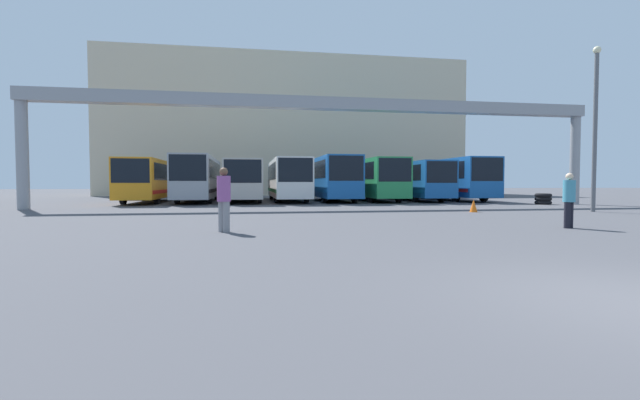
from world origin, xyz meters
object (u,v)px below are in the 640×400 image
bus_slot_6 (413,179)px  traffic_cone (474,206)px  bus_slot_5 (373,178)px  pedestrian_far_center (224,198)px  bus_slot_4 (332,177)px  bus_slot_7 (451,177)px  tire_stack (543,199)px  bus_slot_0 (150,178)px  bus_slot_2 (244,179)px  bus_slot_3 (287,178)px  pedestrian_near_left (569,199)px  lamp_post (595,122)px  bus_slot_1 (199,177)px

bus_slot_6 → traffic_cone: (-2.27, -13.40, -1.42)m
bus_slot_5 → pedestrian_far_center: bearing=-117.4°
bus_slot_4 → traffic_cone: size_ratio=16.33×
bus_slot_4 → bus_slot_7: 10.04m
pedestrian_far_center → tire_stack: size_ratio=1.79×
bus_slot_0 → bus_slot_2: 6.74m
bus_slot_0 → traffic_cone: 22.29m
bus_slot_0 → bus_slot_3: size_ratio=0.84×
tire_stack → pedestrian_far_center: bearing=-147.5°
bus_slot_0 → bus_slot_4: (13.38, -0.13, 0.17)m
pedestrian_near_left → pedestrian_far_center: (-10.62, 0.70, 0.07)m
lamp_post → pedestrian_far_center: bearing=-161.4°
bus_slot_0 → bus_slot_5: bearing=0.5°
bus_slot_1 → bus_slot_2: (3.35, 0.04, -0.15)m
bus_slot_3 → bus_slot_4: 3.53m
traffic_cone → tire_stack: bearing=36.0°
bus_slot_5 → lamp_post: 16.03m
traffic_cone → bus_slot_0: bearing=143.2°
bus_slot_3 → tire_stack: 18.17m
bus_slot_2 → tire_stack: 21.11m
bus_slot_5 → pedestrian_far_center: bus_slot_5 is taller
bus_slot_5 → bus_slot_6: bus_slot_5 is taller
bus_slot_3 → bus_slot_7: size_ratio=1.15×
pedestrian_far_center → tire_stack: 23.50m
tire_stack → bus_slot_1: bearing=160.6°
bus_slot_0 → traffic_cone: bearing=-36.8°
bus_slot_6 → pedestrian_near_left: (-3.12, -20.67, -0.81)m
bus_slot_1 → bus_slot_3: bearing=2.1°
pedestrian_near_left → bus_slot_2: bearing=-87.2°
bus_slot_2 → pedestrian_near_left: 23.73m
bus_slot_1 → lamp_post: bearing=-35.9°
bus_slot_7 → bus_slot_2: bearing=178.0°
tire_stack → bus_slot_7: bearing=110.0°
bus_slot_3 → bus_slot_7: bus_slot_7 is taller
bus_slot_2 → pedestrian_far_center: bearing=-91.0°
bus_slot_7 → traffic_cone: bearing=-112.5°
bus_slot_2 → bus_slot_7: bearing=-2.0°
bus_slot_2 → bus_slot_1: bearing=-179.2°
bus_slot_5 → bus_slot_7: bearing=0.5°
pedestrian_far_center → bus_slot_6: bearing=-83.0°
bus_slot_4 → traffic_cone: 14.02m
bus_slot_5 → pedestrian_near_left: 20.76m
pedestrian_far_center → bus_slot_2: bearing=-49.5°
bus_slot_1 → traffic_cone: bus_slot_1 is taller
bus_slot_0 → bus_slot_3: (10.04, 0.99, 0.08)m
traffic_cone → lamp_post: lamp_post is taller
bus_slot_5 → tire_stack: 12.08m
bus_slot_0 → pedestrian_far_center: size_ratio=5.51×
bus_slot_2 → pedestrian_near_left: size_ratio=6.84×
bus_slot_7 → bus_slot_0: bearing=-179.5°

